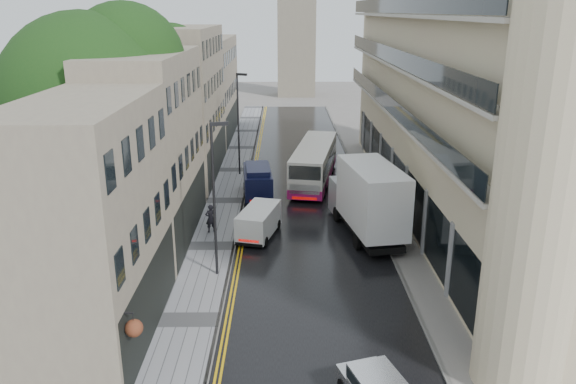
{
  "coord_description": "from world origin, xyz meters",
  "views": [
    {
      "loc": [
        -1.63,
        -11.3,
        13.33
      ],
      "look_at": [
        -1.38,
        18.0,
        3.83
      ],
      "focal_mm": 35.0,
      "sensor_mm": 36.0,
      "label": 1
    }
  ],
  "objects_px": {
    "pedestrian": "(211,218)",
    "lamp_post_far": "(238,125)",
    "tree_far": "(149,105)",
    "cream_bus": "(294,174)",
    "white_lorry": "(358,212)",
    "white_van": "(239,229)",
    "navy_van": "(246,188)",
    "lamp_post_near": "(214,202)",
    "tree_near": "(91,129)"
  },
  "relations": [
    {
      "from": "cream_bus",
      "to": "pedestrian",
      "type": "height_order",
      "value": "cream_bus"
    },
    {
      "from": "pedestrian",
      "to": "lamp_post_near",
      "type": "distance_m",
      "value": 6.72
    },
    {
      "from": "lamp_post_far",
      "to": "white_lorry",
      "type": "bearing_deg",
      "value": -38.22
    },
    {
      "from": "white_van",
      "to": "lamp_post_far",
      "type": "distance_m",
      "value": 15.15
    },
    {
      "from": "navy_van",
      "to": "lamp_post_near",
      "type": "distance_m",
      "value": 11.68
    },
    {
      "from": "white_van",
      "to": "navy_van",
      "type": "relative_size",
      "value": 0.83
    },
    {
      "from": "white_van",
      "to": "tree_far",
      "type": "bearing_deg",
      "value": 135.24
    },
    {
      "from": "navy_van",
      "to": "pedestrian",
      "type": "relative_size",
      "value": 2.75
    },
    {
      "from": "pedestrian",
      "to": "lamp_post_near",
      "type": "height_order",
      "value": "lamp_post_near"
    },
    {
      "from": "navy_van",
      "to": "lamp_post_near",
      "type": "relative_size",
      "value": 0.62
    },
    {
      "from": "pedestrian",
      "to": "tree_near",
      "type": "bearing_deg",
      "value": -10.22
    },
    {
      "from": "tree_far",
      "to": "lamp_post_near",
      "type": "height_order",
      "value": "tree_far"
    },
    {
      "from": "white_van",
      "to": "tree_near",
      "type": "bearing_deg",
      "value": -167.58
    },
    {
      "from": "white_lorry",
      "to": "tree_far",
      "type": "bearing_deg",
      "value": 126.83
    },
    {
      "from": "pedestrian",
      "to": "lamp_post_far",
      "type": "bearing_deg",
      "value": -116.1
    },
    {
      "from": "tree_near",
      "to": "cream_bus",
      "type": "bearing_deg",
      "value": 39.28
    },
    {
      "from": "pedestrian",
      "to": "navy_van",
      "type": "bearing_deg",
      "value": -131.42
    },
    {
      "from": "white_lorry",
      "to": "lamp_post_far",
      "type": "relative_size",
      "value": 1.05
    },
    {
      "from": "tree_far",
      "to": "lamp_post_far",
      "type": "xyz_separation_m",
      "value": [
        6.86,
        1.44,
        -1.92
      ]
    },
    {
      "from": "lamp_post_near",
      "to": "white_lorry",
      "type": "bearing_deg",
      "value": 13.73
    },
    {
      "from": "white_lorry",
      "to": "pedestrian",
      "type": "relative_size",
      "value": 4.9
    },
    {
      "from": "tree_far",
      "to": "pedestrian",
      "type": "distance_m",
      "value": 14.1
    },
    {
      "from": "tree_near",
      "to": "cream_bus",
      "type": "distance_m",
      "value": 15.99
    },
    {
      "from": "lamp_post_far",
      "to": "tree_far",
      "type": "bearing_deg",
      "value": -143.59
    },
    {
      "from": "tree_near",
      "to": "lamp_post_far",
      "type": "bearing_deg",
      "value": 63.62
    },
    {
      "from": "white_lorry",
      "to": "navy_van",
      "type": "xyz_separation_m",
      "value": [
        -6.94,
        7.91,
        -1.05
      ]
    },
    {
      "from": "white_van",
      "to": "lamp_post_far",
      "type": "height_order",
      "value": "lamp_post_far"
    },
    {
      "from": "white_lorry",
      "to": "white_van",
      "type": "bearing_deg",
      "value": 163.84
    },
    {
      "from": "tree_near",
      "to": "pedestrian",
      "type": "bearing_deg",
      "value": 12.26
    },
    {
      "from": "pedestrian",
      "to": "lamp_post_far",
      "type": "xyz_separation_m",
      "value": [
        0.83,
        13.06,
        3.29
      ]
    },
    {
      "from": "white_lorry",
      "to": "white_van",
      "type": "height_order",
      "value": "white_lorry"
    },
    {
      "from": "white_lorry",
      "to": "lamp_post_near",
      "type": "relative_size",
      "value": 1.1
    },
    {
      "from": "cream_bus",
      "to": "lamp_post_near",
      "type": "bearing_deg",
      "value": -96.87
    },
    {
      "from": "tree_near",
      "to": "white_van",
      "type": "height_order",
      "value": "tree_near"
    },
    {
      "from": "cream_bus",
      "to": "white_lorry",
      "type": "bearing_deg",
      "value": -61.66
    },
    {
      "from": "cream_bus",
      "to": "tree_near",
      "type": "bearing_deg",
      "value": -130.57
    },
    {
      "from": "white_van",
      "to": "navy_van",
      "type": "distance_m",
      "value": 7.12
    },
    {
      "from": "tree_far",
      "to": "cream_bus",
      "type": "distance_m",
      "value": 12.76
    },
    {
      "from": "lamp_post_near",
      "to": "white_van",
      "type": "bearing_deg",
      "value": 68.88
    },
    {
      "from": "tree_near",
      "to": "tree_far",
      "type": "height_order",
      "value": "tree_near"
    },
    {
      "from": "navy_van",
      "to": "lamp_post_near",
      "type": "xyz_separation_m",
      "value": [
        -0.84,
        -11.3,
        2.85
      ]
    },
    {
      "from": "tree_near",
      "to": "lamp_post_near",
      "type": "xyz_separation_m",
      "value": [
        7.36,
        -4.48,
        -2.81
      ]
    },
    {
      "from": "tree_far",
      "to": "lamp_post_near",
      "type": "bearing_deg",
      "value": -68.0
    },
    {
      "from": "lamp_post_near",
      "to": "lamp_post_far",
      "type": "distance_m",
      "value": 18.92
    },
    {
      "from": "tree_far",
      "to": "lamp_post_far",
      "type": "height_order",
      "value": "tree_far"
    },
    {
      "from": "tree_far",
      "to": "tree_near",
      "type": "bearing_deg",
      "value": -91.32
    },
    {
      "from": "tree_far",
      "to": "cream_bus",
      "type": "relative_size",
      "value": 1.11
    },
    {
      "from": "cream_bus",
      "to": "lamp_post_far",
      "type": "height_order",
      "value": "lamp_post_far"
    },
    {
      "from": "white_lorry",
      "to": "pedestrian",
      "type": "bearing_deg",
      "value": 154.67
    },
    {
      "from": "white_lorry",
      "to": "navy_van",
      "type": "distance_m",
      "value": 10.58
    }
  ]
}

